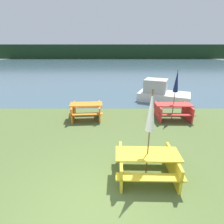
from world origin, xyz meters
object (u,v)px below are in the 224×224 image
picnic_table_yellow (147,162)px  umbrella_navy (177,82)px  picnic_table_orange (86,110)px  umbrella_white (151,112)px  picnic_table_red (173,110)px  boat (161,93)px

picnic_table_yellow → umbrella_navy: size_ratio=0.72×
picnic_table_orange → umbrella_white: umbrella_white is taller
picnic_table_orange → picnic_table_red: bearing=-0.1°
umbrella_navy → boat: 3.47m
boat → umbrella_white: bearing=-84.5°
picnic_table_yellow → picnic_table_red: size_ratio=0.98×
picnic_table_yellow → picnic_table_orange: (-2.24, 4.22, 0.02)m
umbrella_navy → boat: bearing=85.6°
umbrella_navy → boat: (0.24, 3.17, -1.38)m
umbrella_navy → umbrella_white: umbrella_white is taller
picnic_table_yellow → umbrella_white: size_ratio=0.70×
picnic_table_orange → umbrella_white: size_ratio=0.67×
umbrella_navy → umbrella_white: (-2.09, -4.21, 0.05)m
picnic_table_red → umbrella_white: bearing=-116.4°
umbrella_navy → umbrella_white: 4.70m
picnic_table_orange → picnic_table_yellow: bearing=-62.0°
picnic_table_yellow → umbrella_white: 1.49m
umbrella_white → picnic_table_orange: bearing=118.0°
umbrella_navy → boat: umbrella_navy is taller
umbrella_white → umbrella_navy: bearing=63.6°
picnic_table_orange → umbrella_navy: umbrella_navy is taller
umbrella_white → boat: bearing=72.5°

